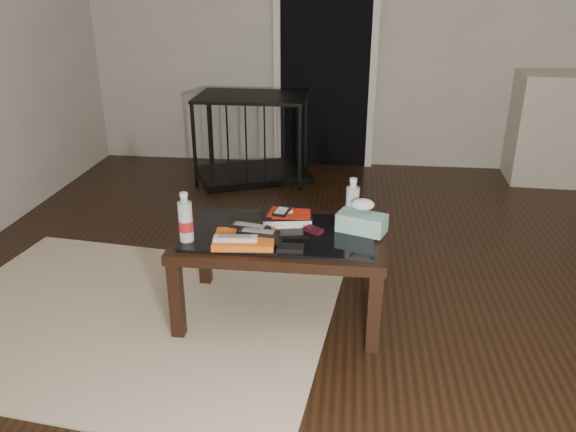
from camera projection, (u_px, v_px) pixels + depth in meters
name	position (u px, v px, depth m)	size (l,w,h in m)	color
ground	(371.00, 307.00, 2.95)	(5.00, 5.00, 0.00)	black
doorway	(325.00, 50.00, 4.85)	(0.90, 0.08, 2.07)	black
coffee_table	(280.00, 244.00, 2.75)	(1.00, 0.60, 0.46)	black
rug	(130.00, 317.00, 2.85)	(2.00, 1.50, 0.01)	#B6A88D
pet_crate	(253.00, 152.00, 4.80)	(1.06, 0.90, 0.71)	black
magazines	(244.00, 239.00, 2.60)	(0.28, 0.21, 0.03)	orange
remote_silver	(235.00, 238.00, 2.56)	(0.20, 0.05, 0.02)	silver
remote_black_front	(258.00, 233.00, 2.61)	(0.20, 0.05, 0.02)	black
remote_black_back	(250.00, 227.00, 2.68)	(0.20, 0.05, 0.02)	black
textbook	(287.00, 217.00, 2.83)	(0.25, 0.20, 0.05)	black
dvd_mailers	(288.00, 213.00, 2.82)	(0.19, 0.14, 0.01)	#B91D0C
ipod	(281.00, 212.00, 2.80)	(0.06, 0.10, 0.02)	black
flip_phone	(314.00, 230.00, 2.71)	(0.09, 0.05, 0.02)	black
wallet	(290.00, 248.00, 2.53)	(0.12, 0.07, 0.02)	black
water_bottle_left	(185.00, 217.00, 2.59)	(0.07, 0.07, 0.24)	#B7BDC2
water_bottle_right	(352.00, 201.00, 2.77)	(0.07, 0.07, 0.24)	#B7BDC3
tissue_box	(362.00, 223.00, 2.71)	(0.23, 0.12, 0.09)	teal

